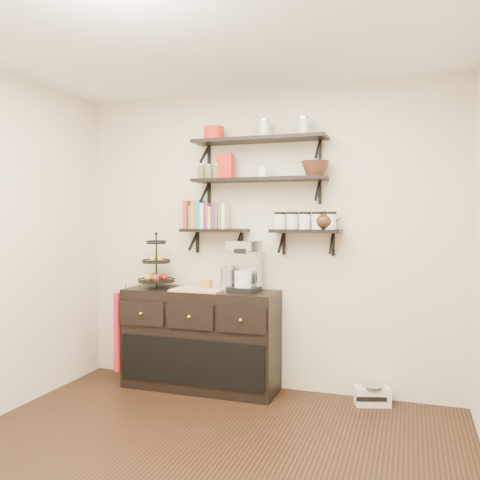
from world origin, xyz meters
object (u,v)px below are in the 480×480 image
Objects in this scene: sideboard at (201,339)px; fruit_stand at (157,269)px; coffee_maker at (245,267)px; radio at (372,395)px.

sideboard is 2.83× the size of fruit_stand.
sideboard is 3.13× the size of coffee_maker.
coffee_maker is at bearing 4.21° from sideboard.
sideboard is at bearing -167.84° from coffee_maker.
fruit_stand reaches higher than coffee_maker.
coffee_maker is at bearing 1.80° from fruit_stand.
radio is at bearing 9.61° from coffee_maker.
radio is (1.51, 0.06, -0.37)m from sideboard.
coffee_maker is 1.44× the size of radio.
coffee_maker is (0.41, 0.03, 0.66)m from sideboard.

